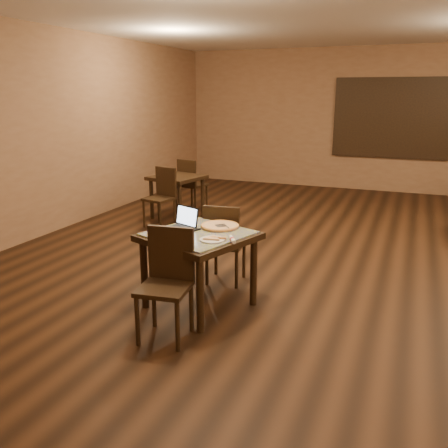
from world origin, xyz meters
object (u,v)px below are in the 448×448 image
at_px(laptop, 185,223).
at_px(other_table_b_chair_far, 190,182).
at_px(other_table_b, 177,183).
at_px(chair_main_near, 168,276).
at_px(pizza_pan, 220,227).
at_px(other_table_b_chair_near, 162,193).
at_px(tiled_table, 199,243).
at_px(chair_main_far, 224,240).

relative_size(laptop, other_table_b_chair_far, 0.39).
bearing_deg(other_table_b, chair_main_near, -51.23).
bearing_deg(pizza_pan, other_table_b, 124.80).
relative_size(other_table_b, other_table_b_chair_near, 0.98).
distance_m(tiled_table, pizza_pan, 0.29).
height_order(laptop, other_table_b_chair_far, laptop).
xyz_separation_m(tiled_table, chair_main_near, (-0.01, -0.62, -0.12)).
height_order(chair_main_far, other_table_b_chair_near, other_table_b_chair_near).
height_order(chair_main_near, laptop, laptop).
xyz_separation_m(laptop, pizza_pan, (0.32, 0.14, -0.05)).
bearing_deg(other_table_b_chair_far, pizza_pan, 132.81).
bearing_deg(tiled_table, other_table_b_chair_near, 145.20).
bearing_deg(tiled_table, chair_main_near, -71.72).
height_order(pizza_pan, other_table_b_chair_far, other_table_b_chair_far).
xyz_separation_m(other_table_b, other_table_b_chair_near, (0.02, -0.54, -0.07)).
bearing_deg(other_table_b_chair_far, chair_main_far, 134.40).
relative_size(tiled_table, chair_main_far, 1.29).
height_order(laptop, other_table_b_chair_near, laptop).
bearing_deg(chair_main_near, tiled_table, 81.54).
distance_m(laptop, other_table_b_chair_near, 2.89).
xyz_separation_m(tiled_table, chair_main_far, (0.01, 0.62, -0.15)).
bearing_deg(other_table_b_chair_near, chair_main_near, -47.63).
bearing_deg(pizza_pan, laptop, -156.09).
bearing_deg(other_table_b_chair_near, pizza_pan, -37.08).
bearing_deg(tiled_table, pizza_pan, 82.72).
relative_size(pizza_pan, other_table_b_chair_near, 0.38).
bearing_deg(chair_main_near, other_table_b_chair_near, 112.53).
xyz_separation_m(laptop, other_table_b_chair_far, (-1.64, 3.47, -0.29)).
height_order(other_table_b, other_table_b_chair_near, other_table_b_chair_near).
relative_size(chair_main_near, chair_main_far, 1.05).
distance_m(chair_main_near, pizza_pan, 0.90).
distance_m(laptop, other_table_b, 3.36).
distance_m(pizza_pan, other_table_b_chair_far, 3.87).
relative_size(chair_main_far, other_table_b_chair_far, 0.98).
distance_m(tiled_table, other_table_b_chair_near, 3.07).
bearing_deg(other_table_b, laptop, -48.70).
distance_m(chair_main_far, pizza_pan, 0.47).
relative_size(chair_main_far, other_table_b, 0.99).
bearing_deg(chair_main_near, other_table_b, 108.93).
relative_size(laptop, pizza_pan, 1.01).
xyz_separation_m(chair_main_far, other_table_b, (-1.83, 2.41, 0.08)).
bearing_deg(other_table_b, other_table_b_chair_near, -75.77).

